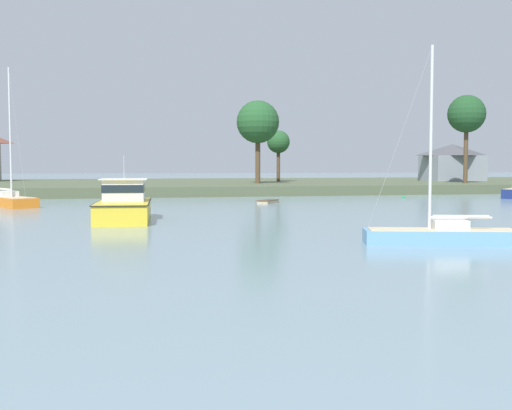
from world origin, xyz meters
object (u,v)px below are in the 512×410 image
sailboat_orange (9,204)px  cruiser_yellow (125,210)px  mooring_buoy_green (404,197)px  sailboat_skyblue (442,239)px  dinghy_sand (268,202)px

sailboat_orange → cruiser_yellow: bearing=-58.6°
sailboat_orange → cruiser_yellow: (9.46, -15.53, 0.36)m
mooring_buoy_green → cruiser_yellow: bearing=-144.8°
cruiser_yellow → sailboat_skyblue: bearing=-50.4°
sailboat_orange → cruiser_yellow: size_ratio=1.25×
cruiser_yellow → dinghy_sand: (13.33, 15.01, -0.49)m
sailboat_orange → cruiser_yellow: sailboat_orange is taller
sailboat_skyblue → cruiser_yellow: size_ratio=0.94×
dinghy_sand → cruiser_yellow: bearing=-131.6°
cruiser_yellow → dinghy_sand: cruiser_yellow is taller
cruiser_yellow → mooring_buoy_green: size_ratio=23.73×
cruiser_yellow → mooring_buoy_green: cruiser_yellow is taller
sailboat_skyblue → sailboat_orange: sailboat_orange is taller
cruiser_yellow → dinghy_sand: 20.08m
sailboat_skyblue → sailboat_orange: (-23.04, 31.94, 0.04)m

